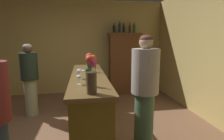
{
  "coord_description": "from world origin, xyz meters",
  "views": [
    {
      "loc": [
        0.28,
        -2.57,
        1.58
      ],
      "look_at": [
        0.74,
        0.31,
        1.09
      ],
      "focal_mm": 28.99,
      "sensor_mm": 36.0,
      "label": 1
    }
  ],
  "objects": [
    {
      "name": "wine_glass_mid",
      "position": [
        0.22,
        -0.25,
        1.1
      ],
      "size": [
        0.07,
        0.07,
        0.13
      ],
      "color": "white",
      "rests_on": "bar_counter"
    },
    {
      "name": "display_bottle_midleft",
      "position": [
        1.32,
        2.56,
        1.92
      ],
      "size": [
        0.07,
        0.07,
        0.34
      ],
      "color": "#21273D",
      "rests_on": "display_cabinet"
    },
    {
      "name": "wall_back",
      "position": [
        0.0,
        2.87,
        1.35
      ],
      "size": [
        5.39,
        0.12,
        2.7
      ],
      "primitive_type": "cube",
      "color": "tan",
      "rests_on": "ground"
    },
    {
      "name": "flower_arrangement",
      "position": [
        0.36,
        -0.69,
        1.24
      ],
      "size": [
        0.13,
        0.16,
        0.43
      ],
      "color": "#4F3A29",
      "rests_on": "bar_counter"
    },
    {
      "name": "display_bottle_midright",
      "position": [
        1.61,
        2.56,
        1.9
      ],
      "size": [
        0.07,
        0.07,
        0.31
      ],
      "color": "#482D20",
      "rests_on": "display_cabinet"
    },
    {
      "name": "bartender",
      "position": [
        1.11,
        -0.26,
        0.89
      ],
      "size": [
        0.38,
        0.38,
        1.64
      ],
      "rotation": [
        0.0,
        0.0,
        2.92
      ],
      "color": "#43664C",
      "rests_on": "ground"
    },
    {
      "name": "patron_near_entrance",
      "position": [
        -0.82,
        1.29,
        0.81
      ],
      "size": [
        0.35,
        0.35,
        1.49
      ],
      "rotation": [
        0.0,
        0.0,
        -0.38
      ],
      "color": "#A9AB8F",
      "rests_on": "ground"
    },
    {
      "name": "cheese_plate",
      "position": [
        0.23,
        0.76,
        1.01
      ],
      "size": [
        0.15,
        0.15,
        0.01
      ],
      "primitive_type": "cylinder",
      "color": "white",
      "rests_on": "bar_counter"
    },
    {
      "name": "wine_glass_front",
      "position": [
        0.22,
        0.1,
        1.11
      ],
      "size": [
        0.08,
        0.08,
        0.15
      ],
      "color": "white",
      "rests_on": "bar_counter"
    },
    {
      "name": "display_bottle_center",
      "position": [
        1.44,
        2.56,
        1.9
      ],
      "size": [
        0.06,
        0.06,
        0.3
      ],
      "color": "black",
      "rests_on": "display_cabinet"
    },
    {
      "name": "wine_bottle_merlot",
      "position": [
        0.39,
        0.68,
        1.14
      ],
      "size": [
        0.08,
        0.08,
        0.3
      ],
      "color": "#12311C",
      "rests_on": "bar_counter"
    },
    {
      "name": "bar_counter",
      "position": [
        0.35,
        0.39,
        0.51
      ],
      "size": [
        0.55,
        2.45,
        1.01
      ],
      "color": "brown",
      "rests_on": "ground"
    },
    {
      "name": "display_bottle_right",
      "position": [
        1.75,
        2.56,
        1.9
      ],
      "size": [
        0.08,
        0.08,
        0.31
      ],
      "color": "#2E4934",
      "rests_on": "display_cabinet"
    },
    {
      "name": "display_cabinet",
      "position": [
        1.46,
        2.56,
        0.92
      ],
      "size": [
        0.93,
        0.44,
        1.76
      ],
      "color": "brown",
      "rests_on": "ground"
    },
    {
      "name": "wine_bottle_rose",
      "position": [
        0.5,
        1.15,
        1.13
      ],
      "size": [
        0.06,
        0.06,
        0.29
      ],
      "color": "#294B27",
      "rests_on": "bar_counter"
    },
    {
      "name": "wine_bottle_syrah",
      "position": [
        0.34,
        -0.35,
        1.14
      ],
      "size": [
        0.07,
        0.07,
        0.31
      ],
      "color": "#2F4F2F",
      "rests_on": "bar_counter"
    },
    {
      "name": "display_bottle_left",
      "position": [
        1.16,
        2.56,
        1.89
      ],
      "size": [
        0.08,
        0.08,
        0.28
      ],
      "color": "black",
      "rests_on": "display_cabinet"
    }
  ]
}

